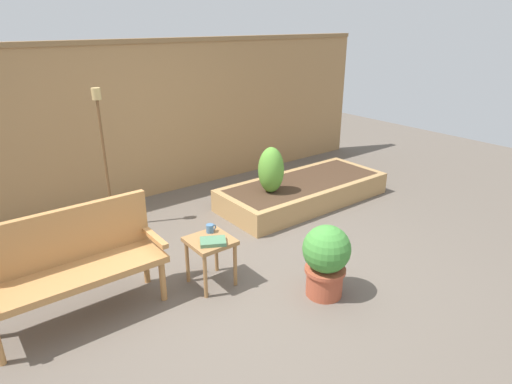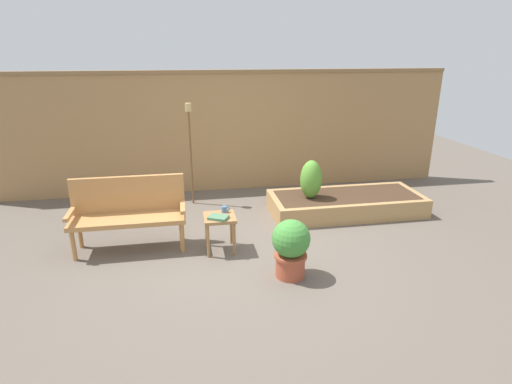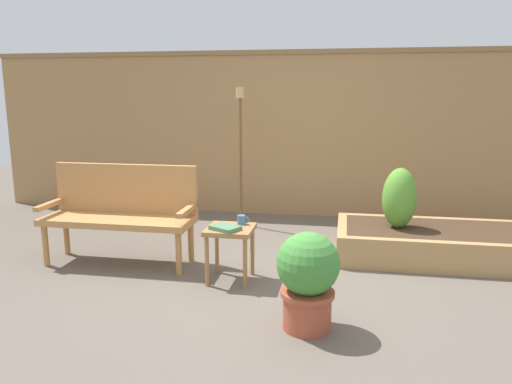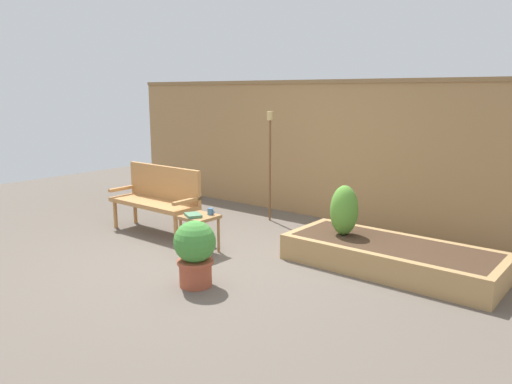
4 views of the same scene
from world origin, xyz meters
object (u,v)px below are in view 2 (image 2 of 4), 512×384
object	(u,v)px
potted_boxwood	(291,246)
tiki_torch	(190,136)
garden_bench	(129,208)
book_on_table	(218,217)
shrub_near_bench	(311,179)
cup_on_table	(225,209)
side_table	(220,222)

from	to	relation	value
potted_boxwood	tiki_torch	world-z (taller)	tiki_torch
garden_bench	book_on_table	world-z (taller)	garden_bench
garden_bench	potted_boxwood	bearing A→B (deg)	-30.52
shrub_near_bench	garden_bench	bearing A→B (deg)	-167.02
garden_bench	book_on_table	size ratio (longest dim) A/B	6.17
book_on_table	potted_boxwood	distance (m)	1.04
garden_bench	potted_boxwood	world-z (taller)	garden_bench
garden_bench	cup_on_table	size ratio (longest dim) A/B	13.42
book_on_table	tiki_torch	size ratio (longest dim) A/B	0.14
garden_bench	shrub_near_bench	size ratio (longest dim) A/B	2.40
cup_on_table	shrub_near_bench	world-z (taller)	shrub_near_bench
book_on_table	tiki_torch	bearing A→B (deg)	126.55
tiki_torch	shrub_near_bench	bearing A→B (deg)	-26.44
side_table	garden_bench	bearing A→B (deg)	164.49
potted_boxwood	garden_bench	bearing A→B (deg)	149.48
garden_bench	side_table	world-z (taller)	garden_bench
shrub_near_bench	cup_on_table	bearing A→B (deg)	-150.33
shrub_near_bench	tiki_torch	world-z (taller)	tiki_torch
side_table	tiki_torch	xyz separation A→B (m)	(-0.29, 1.82, 0.76)
garden_bench	cup_on_table	world-z (taller)	garden_bench
book_on_table	shrub_near_bench	distance (m)	1.83
book_on_table	potted_boxwood	xyz separation A→B (m)	(0.75, -0.70, -0.12)
shrub_near_bench	potted_boxwood	bearing A→B (deg)	-114.04
side_table	cup_on_table	size ratio (longest dim) A/B	4.47
tiki_torch	book_on_table	bearing A→B (deg)	-81.89
side_table	book_on_table	size ratio (longest dim) A/B	2.06
cup_on_table	potted_boxwood	size ratio (longest dim) A/B	0.15
garden_bench	shrub_near_bench	xyz separation A→B (m)	(2.65, 0.61, 0.06)
shrub_near_bench	tiki_torch	distance (m)	2.08
tiki_torch	garden_bench	bearing A→B (deg)	-119.67
cup_on_table	book_on_table	distance (m)	0.23
cup_on_table	book_on_table	world-z (taller)	cup_on_table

